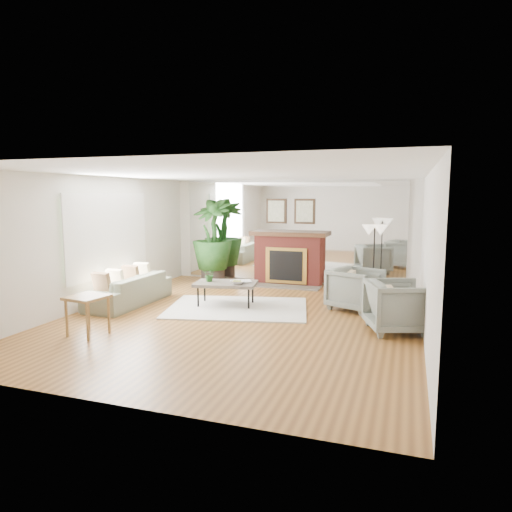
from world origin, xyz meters
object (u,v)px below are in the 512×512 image
(fireplace, at_px, (288,257))
(armchair_front, at_px, (397,306))
(coffee_table, at_px, (226,284))
(potted_ficus, at_px, (212,237))
(armchair_back, at_px, (355,289))
(floor_lamp, at_px, (375,236))
(sofa, at_px, (129,290))
(side_table, at_px, (87,302))

(fireplace, relative_size, armchair_front, 2.30)
(armchair_front, bearing_deg, coffee_table, 58.10)
(coffee_table, bearing_deg, potted_ficus, 119.37)
(fireplace, height_order, armchair_front, fireplace)
(fireplace, distance_m, armchair_front, 4.12)
(armchair_back, height_order, potted_ficus, potted_ficus)
(fireplace, xyz_separation_m, floor_lamp, (2.07, -1.11, 0.66))
(fireplace, height_order, potted_ficus, potted_ficus)
(sofa, relative_size, armchair_back, 2.30)
(coffee_table, xyz_separation_m, floor_lamp, (2.66, 1.39, 0.89))
(armchair_back, relative_size, potted_ficus, 0.42)
(armchair_front, relative_size, side_table, 1.46)
(fireplace, xyz_separation_m, sofa, (-2.45, -2.97, -0.37))
(floor_lamp, bearing_deg, fireplace, 151.74)
(sofa, height_order, armchair_back, armchair_back)
(armchair_back, bearing_deg, fireplace, 65.01)
(fireplace, height_order, coffee_table, fireplace)
(armchair_back, relative_size, armchair_front, 0.96)
(potted_ficus, bearing_deg, armchair_back, -26.09)
(fireplace, bearing_deg, armchair_front, -50.73)
(armchair_back, distance_m, potted_ficus, 4.21)
(floor_lamp, bearing_deg, side_table, -136.37)
(sofa, distance_m, floor_lamp, 5.00)
(coffee_table, height_order, side_table, side_table)
(armchair_front, bearing_deg, fireplace, 19.43)
(side_table, height_order, potted_ficus, potted_ficus)
(coffee_table, distance_m, side_table, 2.72)
(sofa, bearing_deg, side_table, 17.73)
(fireplace, bearing_deg, potted_ficus, -175.22)
(side_table, bearing_deg, armchair_back, 38.08)
(fireplace, height_order, sofa, fireplace)
(fireplace, relative_size, side_table, 3.34)
(potted_ficus, bearing_deg, armchair_front, -33.86)
(coffee_table, bearing_deg, armchair_front, -12.06)
(coffee_table, xyz_separation_m, armchair_back, (2.41, 0.52, -0.04))
(sofa, distance_m, armchair_back, 4.39)
(sofa, height_order, potted_ficus, potted_ficus)
(armchair_back, relative_size, side_table, 1.40)
(coffee_table, bearing_deg, floor_lamp, 27.54)
(coffee_table, height_order, sofa, sofa)
(fireplace, relative_size, floor_lamp, 1.33)
(sofa, bearing_deg, floor_lamp, 113.58)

